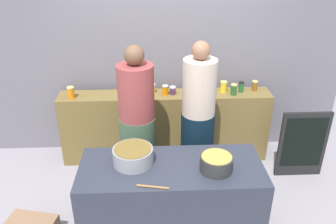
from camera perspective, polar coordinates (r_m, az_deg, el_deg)
name	(u,v)px	position (r m, az deg, el deg)	size (l,w,h in m)	color
ground	(169,211)	(3.93, 0.25, -16.17)	(12.00, 12.00, 0.00)	gray
storefront_wall	(164,43)	(4.49, -0.67, 11.46)	(4.80, 0.12, 3.00)	slate
display_shelf	(165,126)	(4.56, -0.44, -2.37)	(2.70, 0.36, 0.93)	brown
prep_table	(171,201)	(3.44, 0.53, -14.54)	(1.70, 0.70, 0.82)	#2C303E
preserve_jar_0	(71,93)	(4.37, -15.82, 3.13)	(0.09, 0.09, 0.15)	orange
preserve_jar_1	(143,91)	(4.27, -4.25, 3.45)	(0.09, 0.09, 0.14)	#5D8C28
preserve_jar_2	(153,88)	(4.37, -2.56, 3.93)	(0.07, 0.07, 0.12)	gold
preserve_jar_3	(165,90)	(4.30, -0.51, 3.65)	(0.08, 0.08, 0.13)	orange
preserve_jar_4	(173,90)	(4.33, 0.79, 3.61)	(0.08, 0.08, 0.10)	#4C2B4B
preserve_jar_5	(196,87)	(4.40, 4.73, 4.18)	(0.08, 0.08, 0.14)	yellow
preserve_jar_6	(224,87)	(4.44, 9.22, 4.16)	(0.09, 0.09, 0.15)	yellow
preserve_jar_7	(234,90)	(4.38, 10.86, 3.69)	(0.08, 0.08, 0.14)	#265B27
preserve_jar_8	(241,87)	(4.49, 12.06, 4.11)	(0.07, 0.07, 0.14)	#226029
preserve_jar_9	(255,86)	(4.57, 14.20, 4.26)	(0.07, 0.07, 0.13)	brown
cooking_pot_left	(133,156)	(3.20, -5.83, -7.25)	(0.37, 0.37, 0.16)	gray
cooking_pot_center	(216,163)	(3.12, 8.03, -8.45)	(0.29, 0.29, 0.15)	#2D2D2D
wooden_spoon	(153,187)	(2.94, -2.53, -12.31)	(0.02, 0.02, 0.28)	#9E703D
cook_with_tongs	(138,131)	(3.79, -5.07, -3.18)	(0.40, 0.40, 1.76)	#405941
cook_in_cap	(198,128)	(3.82, 4.94, -2.61)	(0.37, 0.37, 1.79)	black
chalkboard_sign	(303,144)	(4.51, 21.45, -5.04)	(0.59, 0.05, 0.88)	black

